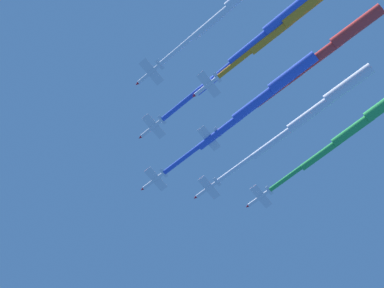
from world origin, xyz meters
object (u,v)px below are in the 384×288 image
(jet_lead, at_px, (257,102))
(jet_port_inner, at_px, (252,46))
(jet_starboard_outer, at_px, (304,8))
(jet_port_mid, at_px, (317,57))
(jet_port_outer, at_px, (353,129))
(jet_starboard_inner, at_px, (312,113))

(jet_lead, xyz_separation_m, jet_port_inner, (9.41, -13.66, 1.22))
(jet_lead, relative_size, jet_starboard_outer, 1.14)
(jet_port_mid, bearing_deg, jet_lead, -177.10)
(jet_lead, height_order, jet_port_outer, jet_port_outer)
(jet_starboard_outer, bearing_deg, jet_starboard_inner, 122.58)
(jet_port_inner, distance_m, jet_port_outer, 40.95)
(jet_port_inner, distance_m, jet_port_mid, 19.17)
(jet_port_inner, relative_size, jet_starboard_outer, 1.09)
(jet_starboard_inner, height_order, jet_starboard_outer, jet_starboard_inner)
(jet_port_inner, relative_size, jet_port_outer, 1.06)
(jet_lead, height_order, jet_port_inner, jet_port_inner)
(jet_port_mid, bearing_deg, jet_starboard_inner, 131.92)
(jet_lead, bearing_deg, jet_port_outer, 58.40)
(jet_starboard_inner, distance_m, jet_starboard_outer, 31.27)
(jet_lead, distance_m, jet_port_outer, 31.38)
(jet_port_mid, relative_size, jet_starboard_outer, 1.15)
(jet_port_mid, bearing_deg, jet_starboard_outer, -68.33)
(jet_lead, xyz_separation_m, jet_starboard_inner, (10.19, 13.81, 1.06))
(jet_port_mid, bearing_deg, jet_port_inner, -129.60)
(jet_lead, relative_size, jet_port_inner, 1.04)
(jet_lead, relative_size, jet_port_outer, 1.10)
(jet_starboard_inner, bearing_deg, jet_port_mid, -48.08)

